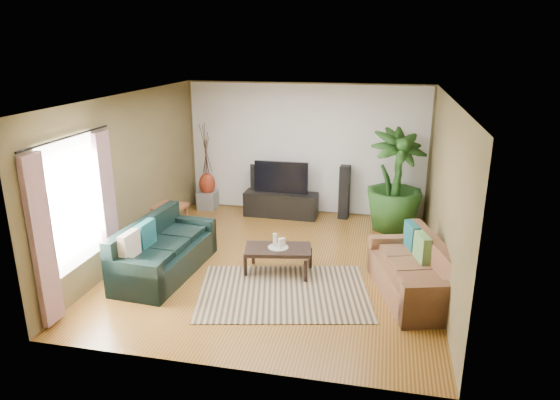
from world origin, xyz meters
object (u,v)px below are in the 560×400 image
(tv_stand, at_px, (281,204))
(speaker_left, at_px, (255,189))
(coffee_table, at_px, (278,260))
(side_table, at_px, (170,220))
(pedestal, at_px, (208,200))
(vase, at_px, (207,184))
(sofa_right, at_px, (412,269))
(sofa_left, at_px, (165,247))
(speaker_right, at_px, (344,192))
(television, at_px, (281,177))
(potted_plant, at_px, (395,181))

(tv_stand, bearing_deg, speaker_left, 166.60)
(coffee_table, relative_size, speaker_left, 1.00)
(coffee_table, bearing_deg, side_table, 144.05)
(pedestal, height_order, vase, vase)
(sofa_right, bearing_deg, side_table, -125.43)
(sofa_left, height_order, sofa_right, same)
(speaker_left, height_order, speaker_right, speaker_right)
(coffee_table, bearing_deg, vase, 118.00)
(sofa_right, relative_size, television, 1.59)
(coffee_table, distance_m, speaker_left, 2.99)
(tv_stand, bearing_deg, potted_plant, -5.67)
(tv_stand, xyz_separation_m, television, (0.00, 0.02, 0.58))
(coffee_table, bearing_deg, speaker_right, 64.17)
(vase, bearing_deg, sofa_right, -36.78)
(sofa_right, xyz_separation_m, speaker_left, (-3.11, 3.12, 0.09))
(sofa_left, distance_m, television, 3.26)
(sofa_right, bearing_deg, speaker_left, -151.65)
(tv_stand, distance_m, vase, 1.69)
(sofa_right, relative_size, vase, 3.64)
(television, distance_m, speaker_right, 1.32)
(tv_stand, height_order, speaker_left, speaker_left)
(coffee_table, height_order, speaker_right, speaker_right)
(tv_stand, bearing_deg, sofa_right, -48.58)
(sofa_left, relative_size, speaker_left, 1.97)
(sofa_right, distance_m, speaker_right, 3.35)
(speaker_left, xyz_separation_m, pedestal, (-1.06, 0.00, -0.32))
(television, distance_m, speaker_left, 0.69)
(speaker_left, bearing_deg, side_table, -142.41)
(speaker_left, bearing_deg, television, -28.56)
(television, distance_m, pedestal, 1.78)
(speaker_left, xyz_separation_m, potted_plant, (2.86, -0.42, 0.46))
(sofa_left, distance_m, vase, 3.17)
(television, bearing_deg, coffee_table, -79.08)
(speaker_left, xyz_separation_m, speaker_right, (1.88, 0.00, 0.04))
(television, bearing_deg, sofa_left, -112.01)
(tv_stand, relative_size, speaker_right, 1.37)
(television, bearing_deg, vase, 175.35)
(pedestal, bearing_deg, television, -4.65)
(speaker_right, bearing_deg, television, -168.31)
(television, bearing_deg, pedestal, 175.35)
(coffee_table, distance_m, side_table, 2.58)
(television, relative_size, speaker_right, 1.00)
(television, height_order, vase, television)
(coffee_table, relative_size, television, 0.92)
(sofa_left, relative_size, speaker_right, 1.82)
(tv_stand, height_order, speaker_right, speaker_right)
(speaker_right, xyz_separation_m, side_table, (-3.10, -1.64, -0.26))
(tv_stand, relative_size, speaker_left, 1.48)
(sofa_left, relative_size, vase, 4.14)
(tv_stand, xyz_separation_m, potted_plant, (2.26, -0.27, 0.72))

